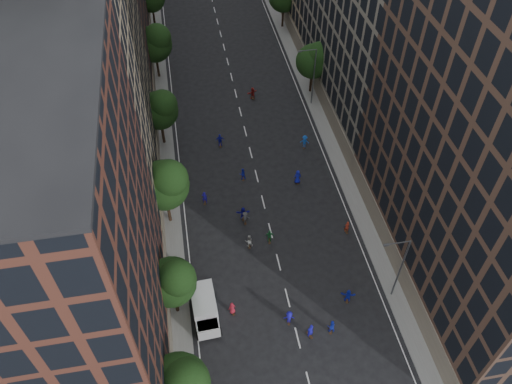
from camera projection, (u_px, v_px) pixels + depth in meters
ground at (246, 133)px, 69.03m from camera, size 240.00×240.00×0.00m
sidewalk_left at (156, 110)px, 72.60m from camera, size 4.00×105.00×0.15m
sidewalk_right at (316, 93)px, 75.48m from camera, size 4.00×105.00×0.15m
bldg_left_a at (50, 258)px, 36.25m from camera, size 14.00×22.00×30.00m
bldg_left_b at (68, 58)px, 51.00m from camera, size 14.00×26.00×34.00m
tree_left_1 at (173, 281)px, 46.01m from camera, size 4.80×4.80×8.21m
tree_left_2 at (165, 183)px, 53.51m from camera, size 5.60×5.60×9.45m
tree_left_3 at (160, 109)px, 63.37m from camera, size 5.00×5.00×8.58m
tree_left_4 at (155, 42)px, 73.97m from camera, size 5.40×5.40×9.08m
tree_right_a at (315, 60)px, 71.60m from camera, size 5.00×5.00×8.39m
streetlamp_near at (399, 266)px, 47.60m from camera, size 2.64×0.22×9.06m
streetlamp_far at (312, 74)px, 69.89m from camera, size 2.64×0.22×9.06m
cargo_van at (205, 309)px, 48.63m from camera, size 2.65×5.27×2.75m
skater_1 at (310, 331)px, 47.59m from camera, size 0.80×0.66×1.87m
skater_2 at (331, 326)px, 48.02m from camera, size 0.91×0.77×1.66m
skater_3 at (289, 318)px, 48.68m from camera, size 1.15×0.78×1.65m
skater_5 at (348, 296)px, 50.34m from camera, size 1.62×0.91×1.66m
skater_6 at (232, 308)px, 49.43m from camera, size 0.86×0.67×1.55m
skater_7 at (347, 227)px, 56.54m from camera, size 0.62×0.43×1.61m
skater_8 at (249, 241)px, 55.08m from camera, size 0.84×0.67×1.69m
skater_9 at (245, 218)px, 57.48m from camera, size 1.11×0.72×1.62m
skater_10 at (270, 236)px, 55.50m from camera, size 1.10×0.59×1.78m
skater_11 at (243, 213)px, 57.84m from camera, size 1.63×0.62×1.73m
skater_12 at (298, 177)px, 61.80m from camera, size 0.98×0.67×1.92m
skater_13 at (205, 198)px, 59.51m from camera, size 0.74×0.58×1.77m
skater_14 at (243, 174)px, 62.35m from camera, size 0.84×0.68×1.64m
skater_15 at (305, 142)px, 66.41m from camera, size 1.36×1.03×1.87m
skater_16 at (220, 140)px, 66.58m from camera, size 1.15×0.58×1.89m
skater_17 at (253, 93)px, 73.95m from camera, size 1.74×1.16×1.80m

